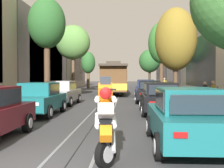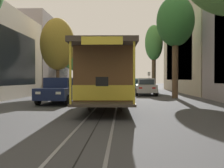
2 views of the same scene
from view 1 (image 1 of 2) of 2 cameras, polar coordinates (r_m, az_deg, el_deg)
ground_plane at (r=28.07m, az=0.28°, el=-2.34°), size 160.00×160.00×0.00m
trolley_track_rails at (r=31.60m, az=0.57°, el=-1.90°), size 1.14×63.39×0.01m
building_facade_left at (r=30.59m, az=-18.63°, el=5.84°), size 5.94×55.09×9.61m
building_facade_right at (r=32.07m, az=17.65°, el=5.36°), size 4.95×55.09×9.34m
parked_car_teal_second_left at (r=14.60m, az=-14.11°, el=-2.82°), size 2.04×4.38×1.58m
parked_car_silver_mid_left at (r=19.71m, az=-9.80°, el=-1.68°), size 2.13×4.42×1.58m
parked_car_teal_near_right at (r=8.04m, az=14.54°, el=-6.34°), size 2.01×4.37×1.58m
parked_car_black_second_right at (r=14.86m, az=9.41°, el=-2.72°), size 2.03×4.38×1.58m
parked_car_black_mid_right at (r=21.17m, az=7.28°, el=-1.45°), size 2.12×4.41×1.58m
parked_car_navy_fourth_right at (r=27.37m, az=6.57°, el=-0.77°), size 2.13×4.42×1.58m
street_tree_kerb_left_second at (r=23.91m, az=-12.65°, el=11.31°), size 2.94×3.02×8.05m
street_tree_kerb_left_mid at (r=34.10m, az=-7.64°, el=8.04°), size 3.94×3.21×7.79m
street_tree_kerb_left_fourth at (r=45.66m, az=-4.70°, el=4.08°), size 2.23×2.37×5.71m
street_tree_kerb_right_second at (r=21.51m, az=12.37°, el=8.52°), size 2.96×3.16×6.80m
street_tree_kerb_right_mid at (r=33.72m, az=9.68°, el=7.85°), size 3.01×3.04×8.03m
street_tree_kerb_right_fourth at (r=45.10m, az=7.37°, el=4.46°), size 3.24×3.28×6.01m
cable_car_trolley at (r=29.29m, az=0.39°, el=1.07°), size 2.79×9.17×3.28m
motorcycle_with_rider at (r=6.37m, az=-1.26°, el=-6.64°), size 0.53×1.83×1.89m
pedestrian_on_left_pavement at (r=34.34m, az=10.22°, el=-0.05°), size 0.55×0.37×1.70m
pedestrian_on_right_pavement at (r=18.74m, az=17.77°, el=-1.65°), size 0.55×0.38×1.56m
pedestrian_crossing_far at (r=16.52m, az=19.20°, el=-1.88°), size 0.55×0.40×1.65m
fire_hydrant at (r=17.75m, az=13.74°, el=-3.27°), size 0.40×0.22×0.84m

